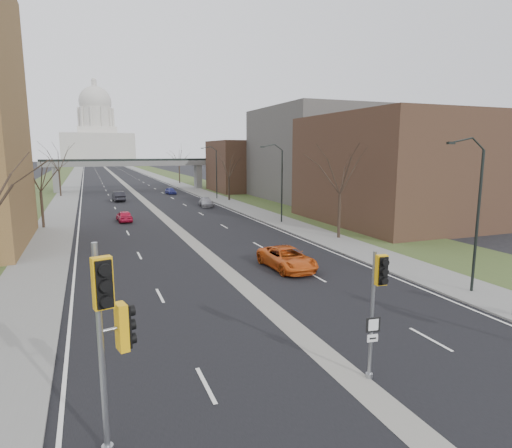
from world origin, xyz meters
TOP-DOWN VIEW (x-y plane):
  - ground at (0.00, 0.00)m, footprint 700.00×700.00m
  - road_surface at (0.00, 150.00)m, footprint 20.00×600.00m
  - median_strip at (0.00, 150.00)m, footprint 1.20×600.00m
  - sidewalk_right at (12.00, 150.00)m, footprint 4.00×600.00m
  - sidewalk_left at (-12.00, 150.00)m, footprint 4.00×600.00m
  - grass_verge_right at (18.00, 150.00)m, footprint 8.00×600.00m
  - grass_verge_left at (-18.00, 150.00)m, footprint 8.00×600.00m
  - commercial_block_near at (24.00, 28.00)m, footprint 16.00×20.00m
  - commercial_block_mid at (28.00, 52.00)m, footprint 18.00×22.00m
  - commercial_block_far at (22.00, 70.00)m, footprint 14.00×14.00m
  - pedestrian_bridge at (0.00, 80.00)m, footprint 34.00×3.00m
  - capitol at (0.00, 320.00)m, footprint 48.00×42.00m
  - streetlight_near at (10.99, 6.00)m, footprint 2.61×0.20m
  - streetlight_mid at (10.99, 32.00)m, footprint 2.61×0.20m
  - streetlight_far at (10.99, 58.00)m, footprint 2.61×0.20m
  - tree_left_b at (-13.00, 38.00)m, footprint 6.75×6.75m
  - tree_left_c at (-13.00, 72.00)m, footprint 7.65×7.65m
  - tree_right_a at (13.00, 22.00)m, footprint 7.20×7.20m
  - tree_right_b at (13.00, 55.00)m, footprint 6.30×6.30m
  - tree_right_c at (13.00, 95.00)m, footprint 7.65×7.65m
  - signal_pole_left at (-8.08, -0.46)m, footprint 0.98×1.23m
  - signal_pole_median at (0.57, 0.07)m, footprint 0.54×0.78m
  - car_left_near at (-4.71, 39.42)m, footprint 1.73×3.90m
  - car_left_far at (-3.88, 60.91)m, footprint 1.91×4.82m
  - car_right_near at (4.09, 14.48)m, footprint 2.75×5.53m
  - car_right_mid at (7.54, 49.05)m, footprint 2.15×4.45m
  - car_right_far at (6.03, 69.16)m, footprint 1.81×3.80m

SIDE VIEW (x-z plane):
  - ground at x=0.00m, z-range 0.00..0.00m
  - median_strip at x=0.00m, z-range -0.01..0.01m
  - road_surface at x=0.00m, z-range 0.00..0.01m
  - grass_verge_right at x=18.00m, z-range 0.00..0.10m
  - grass_verge_left at x=-18.00m, z-range 0.00..0.10m
  - sidewalk_right at x=12.00m, z-range 0.00..0.12m
  - sidewalk_left at x=-12.00m, z-range 0.00..0.12m
  - car_right_mid at x=7.54m, z-range 0.00..1.25m
  - car_right_far at x=6.03m, z-range 0.00..1.25m
  - car_left_near at x=-4.71m, z-range 0.00..1.30m
  - car_right_near at x=4.09m, z-range 0.00..1.51m
  - car_left_far at x=-3.88m, z-range 0.00..1.56m
  - signal_pole_median at x=0.57m, z-range 0.92..5.61m
  - signal_pole_left at x=-8.08m, z-range 0.90..6.73m
  - pedestrian_bridge at x=0.00m, z-range 1.62..8.07m
  - commercial_block_far at x=22.00m, z-range 0.00..10.00m
  - tree_right_b at x=13.00m, z-range 1.71..9.93m
  - commercial_block_near at x=24.00m, z-range 0.00..12.00m
  - tree_left_b at x=-13.00m, z-range 1.82..10.63m
  - tree_right_a at x=13.00m, z-range 1.94..11.34m
  - streetlight_near at x=10.99m, z-range 2.60..11.30m
  - streetlight_mid at x=10.99m, z-range 2.60..11.30m
  - streetlight_far at x=10.99m, z-range 2.60..11.30m
  - tree_left_c at x=-13.00m, z-range 2.05..12.04m
  - tree_right_c at x=13.00m, z-range 2.05..12.04m
  - commercial_block_mid at x=28.00m, z-range 0.00..15.00m
  - capitol at x=0.00m, z-range -9.28..46.47m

